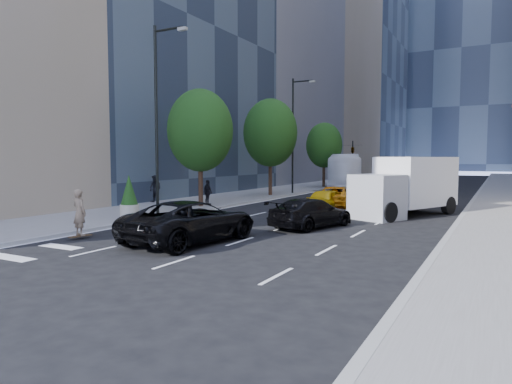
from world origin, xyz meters
The scene contains 24 objects.
ground centered at (0.00, 0.00, 0.00)m, with size 160.00×160.00×0.00m, color black.
sidewalk_left centered at (-9.00, 30.00, 0.07)m, with size 6.00×120.00×0.15m, color slate.
sidewalk_right centered at (10.00, 30.00, 0.07)m, with size 4.00×120.00×0.15m, color slate.
tower_left_mid centered at (-22.00, 42.00, 22.50)m, with size 20.00×24.00×45.00m, color slate.
tower_left_end centered at (-22.00, 92.00, 30.00)m, with size 20.00×28.00×60.00m, color #293240.
tower_distant centered at (0.00, 120.00, 45.00)m, with size 40.00×20.00×90.00m, color #293240.
lamp_near centered at (-6.32, 4.00, 5.81)m, with size 2.13×0.22×10.00m.
lamp_far centered at (-6.32, 22.00, 5.81)m, with size 2.13×0.22×10.00m.
tree_near centered at (-7.20, 9.00, 4.97)m, with size 4.20×4.20×7.46m.
tree_mid centered at (-7.20, 19.00, 5.32)m, with size 4.50×4.50×7.99m.
tree_far centered at (-7.20, 32.00, 4.62)m, with size 3.90×3.90×6.92m.
traffic_signal centered at (-6.40, 40.00, 4.23)m, with size 2.48×0.53×5.20m.
skateboarder centered at (-4.92, -2.51, 0.93)m, with size 0.68×0.44×1.85m, color #79644B.
black_sedan_lincoln centered at (-0.57, -1.00, 0.81)m, with size 2.67×5.80×1.61m, color black.
black_sedan_mercedes centered at (2.10, 4.64, 0.68)m, with size 1.91×4.70×1.36m, color black.
taxi_a centered at (0.50, 11.50, 0.68)m, with size 1.61×4.00×1.36m, color #E4B40C.
taxi_b centered at (3.85, 14.00, 0.71)m, with size 1.50×4.31×1.42m, color yellow.
taxi_c centered at (0.43, 13.00, 0.71)m, with size 2.35×5.10×1.42m, color orange.
taxi_d centered at (1.20, 17.07, 0.67)m, with size 1.88×4.63×1.34m, color #D7B70B.
city_bus centered at (-4.80, 32.09, 1.82)m, with size 3.06×13.09×3.65m, color white.
box_truck centered at (5.13, 11.28, 1.67)m, with size 5.06×7.25×3.28m.
pedestrian_a centered at (-11.20, 9.26, 1.10)m, with size 0.92×0.72×1.90m, color black.
pedestrian_b centered at (-7.15, 9.73, 0.97)m, with size 0.96×0.40×1.64m, color black.
planter_shrub centered at (-6.60, 1.98, 1.21)m, with size 0.93×0.93×2.24m.
Camera 1 is at (9.79, -15.01, 3.20)m, focal length 32.00 mm.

